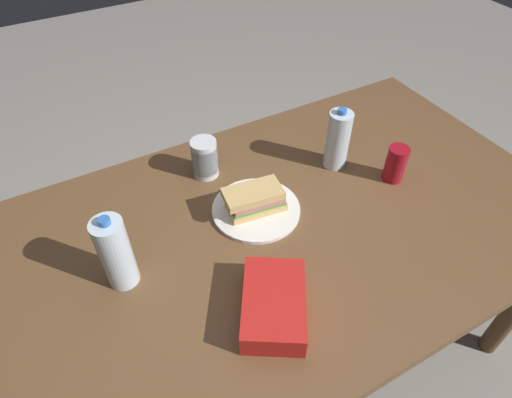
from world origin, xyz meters
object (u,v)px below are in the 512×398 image
at_px(paper_plate, 256,209).
at_px(soda_can_red, 396,164).
at_px(water_bottle_tall, 338,140).
at_px(dining_table, 273,246).
at_px(water_bottle_spare, 116,253).
at_px(plastic_cup_stack, 205,158).
at_px(sandwich, 255,199).
at_px(chip_bag, 274,305).

xyz_separation_m(paper_plate, soda_can_red, (-0.46, 0.09, 0.05)).
relative_size(soda_can_red, water_bottle_tall, 0.56).
xyz_separation_m(dining_table, water_bottle_spare, (0.44, -0.03, 0.19)).
height_order(dining_table, water_bottle_spare, water_bottle_spare).
distance_m(water_bottle_tall, plastic_cup_stack, 0.43).
xyz_separation_m(sandwich, soda_can_red, (-0.46, 0.09, 0.01)).
distance_m(chip_bag, plastic_cup_stack, 0.56).
relative_size(plastic_cup_stack, water_bottle_spare, 0.56).
bearing_deg(chip_bag, paper_plate, 9.63).
bearing_deg(paper_plate, chip_bag, 68.14).
bearing_deg(paper_plate, water_bottle_tall, -169.09).
bearing_deg(chip_bag, water_bottle_tall, -18.71).
height_order(sandwich, water_bottle_tall, water_bottle_tall).
relative_size(dining_table, sandwich, 9.31).
xyz_separation_m(dining_table, chip_bag, (0.14, 0.24, 0.12)).
height_order(soda_can_red, water_bottle_tall, water_bottle_tall).
bearing_deg(dining_table, water_bottle_tall, -155.16).
distance_m(plastic_cup_stack, water_bottle_spare, 0.46).
distance_m(dining_table, soda_can_red, 0.47).
relative_size(dining_table, paper_plate, 6.71).
height_order(dining_table, plastic_cup_stack, plastic_cup_stack).
height_order(plastic_cup_stack, water_bottle_spare, water_bottle_spare).
xyz_separation_m(sandwich, plastic_cup_stack, (0.06, -0.23, 0.01)).
distance_m(chip_bag, water_bottle_spare, 0.41).
height_order(sandwich, water_bottle_spare, water_bottle_spare).
height_order(sandwich, plastic_cup_stack, plastic_cup_stack).
xyz_separation_m(water_bottle_tall, plastic_cup_stack, (0.40, -0.16, -0.04)).
distance_m(soda_can_red, chip_bag, 0.64).
bearing_deg(plastic_cup_stack, water_bottle_spare, 37.91).
bearing_deg(plastic_cup_stack, paper_plate, 105.05).
height_order(paper_plate, sandwich, sandwich).
bearing_deg(plastic_cup_stack, sandwich, 104.05).
bearing_deg(soda_can_red, water_bottle_tall, -51.03).
relative_size(water_bottle_tall, water_bottle_spare, 0.94).
bearing_deg(water_bottle_spare, sandwich, -173.26).
distance_m(sandwich, plastic_cup_stack, 0.24).
bearing_deg(dining_table, soda_can_red, 179.76).
bearing_deg(plastic_cup_stack, dining_table, 103.51).
bearing_deg(soda_can_red, dining_table, -0.24).
relative_size(chip_bag, water_bottle_spare, 0.99).
bearing_deg(soda_can_red, plastic_cup_stack, -31.20).
bearing_deg(chip_bag, dining_table, 0.51).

